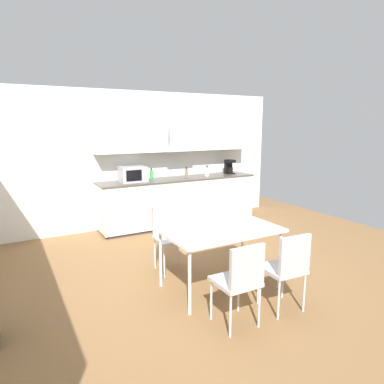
{
  "coord_description": "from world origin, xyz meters",
  "views": [
    {
      "loc": [
        -2.02,
        -3.51,
        1.96
      ],
      "look_at": [
        0.36,
        0.76,
        1.0
      ],
      "focal_mm": 32.0,
      "sensor_mm": 36.0,
      "label": 1
    }
  ],
  "objects_px": {
    "bottle_white": "(207,172)",
    "chair_near_left": "(240,277)",
    "dining_table": "(220,232)",
    "bottle_green": "(151,175)",
    "pendant_lamp": "(222,132)",
    "microwave": "(133,174)",
    "chair_far_left": "(169,231)",
    "bottle_brown": "(186,173)",
    "chair_near_right": "(287,264)",
    "coffee_maker": "(229,167)"
  },
  "relations": [
    {
      "from": "pendant_lamp",
      "to": "microwave",
      "type": "bearing_deg",
      "value": 92.46
    },
    {
      "from": "bottle_brown",
      "to": "chair_far_left",
      "type": "xyz_separation_m",
      "value": [
        -1.28,
        -1.86,
        -0.49
      ]
    },
    {
      "from": "microwave",
      "to": "dining_table",
      "type": "bearing_deg",
      "value": -87.54
    },
    {
      "from": "dining_table",
      "to": "microwave",
      "type": "bearing_deg",
      "value": 92.46
    },
    {
      "from": "chair_near_right",
      "to": "chair_near_left",
      "type": "height_order",
      "value": "same"
    },
    {
      "from": "bottle_white",
      "to": "coffee_maker",
      "type": "bearing_deg",
      "value": 6.82
    },
    {
      "from": "microwave",
      "to": "bottle_white",
      "type": "distance_m",
      "value": 1.57
    },
    {
      "from": "microwave",
      "to": "bottle_brown",
      "type": "bearing_deg",
      "value": -2.72
    },
    {
      "from": "coffee_maker",
      "to": "bottle_brown",
      "type": "height_order",
      "value": "coffee_maker"
    },
    {
      "from": "bottle_brown",
      "to": "microwave",
      "type": "bearing_deg",
      "value": 177.28
    },
    {
      "from": "coffee_maker",
      "to": "chair_near_right",
      "type": "distance_m",
      "value": 4.0
    },
    {
      "from": "coffee_maker",
      "to": "bottle_white",
      "type": "distance_m",
      "value": 0.61
    },
    {
      "from": "bottle_green",
      "to": "chair_far_left",
      "type": "bearing_deg",
      "value": -106.23
    },
    {
      "from": "microwave",
      "to": "pendant_lamp",
      "type": "distance_m",
      "value": 2.84
    },
    {
      "from": "bottle_white",
      "to": "chair_near_left",
      "type": "xyz_separation_m",
      "value": [
        -1.76,
        -3.48,
        -0.49
      ]
    },
    {
      "from": "dining_table",
      "to": "bottle_green",
      "type": "bearing_deg",
      "value": 84.5
    },
    {
      "from": "dining_table",
      "to": "pendant_lamp",
      "type": "height_order",
      "value": "pendant_lamp"
    },
    {
      "from": "coffee_maker",
      "to": "bottle_white",
      "type": "relative_size",
      "value": 1.38
    },
    {
      "from": "microwave",
      "to": "chair_near_left",
      "type": "distance_m",
      "value": 3.58
    },
    {
      "from": "bottle_brown",
      "to": "bottle_green",
      "type": "distance_m",
      "value": 0.71
    },
    {
      "from": "bottle_white",
      "to": "pendant_lamp",
      "type": "relative_size",
      "value": 0.68
    },
    {
      "from": "bottle_white",
      "to": "bottle_green",
      "type": "height_order",
      "value": "bottle_green"
    },
    {
      "from": "coffee_maker",
      "to": "chair_near_left",
      "type": "distance_m",
      "value": 4.31
    },
    {
      "from": "coffee_maker",
      "to": "dining_table",
      "type": "bearing_deg",
      "value": -126.86
    },
    {
      "from": "coffee_maker",
      "to": "bottle_brown",
      "type": "xyz_separation_m",
      "value": [
        -1.09,
        -0.08,
        -0.06
      ]
    },
    {
      "from": "microwave",
      "to": "bottle_white",
      "type": "relative_size",
      "value": 2.21
    },
    {
      "from": "chair_near_right",
      "to": "chair_near_left",
      "type": "distance_m",
      "value": 0.61
    },
    {
      "from": "coffee_maker",
      "to": "bottle_white",
      "type": "xyz_separation_m",
      "value": [
        -0.61,
        -0.07,
        -0.06
      ]
    },
    {
      "from": "microwave",
      "to": "dining_table",
      "type": "xyz_separation_m",
      "value": [
        0.12,
        -2.72,
        -0.37
      ]
    },
    {
      "from": "coffee_maker",
      "to": "pendant_lamp",
      "type": "xyz_separation_m",
      "value": [
        -2.06,
        -2.75,
        0.8
      ]
    },
    {
      "from": "bottle_brown",
      "to": "bottle_white",
      "type": "relative_size",
      "value": 0.99
    },
    {
      "from": "chair_near_left",
      "to": "microwave",
      "type": "bearing_deg",
      "value": 86.91
    },
    {
      "from": "bottle_green",
      "to": "pendant_lamp",
      "type": "distance_m",
      "value": 2.9
    },
    {
      "from": "dining_table",
      "to": "chair_near_left",
      "type": "height_order",
      "value": "chair_near_left"
    },
    {
      "from": "coffee_maker",
      "to": "bottle_green",
      "type": "relative_size",
      "value": 1.33
    },
    {
      "from": "microwave",
      "to": "coffee_maker",
      "type": "relative_size",
      "value": 1.6
    },
    {
      "from": "bottle_brown",
      "to": "chair_near_left",
      "type": "relative_size",
      "value": 0.25
    },
    {
      "from": "chair_near_right",
      "to": "pendant_lamp",
      "type": "bearing_deg",
      "value": 110.41
    },
    {
      "from": "bottle_brown",
      "to": "coffee_maker",
      "type": "bearing_deg",
      "value": 4.12
    },
    {
      "from": "chair_far_left",
      "to": "pendant_lamp",
      "type": "bearing_deg",
      "value": -69.51
    },
    {
      "from": "bottle_white",
      "to": "pendant_lamp",
      "type": "distance_m",
      "value": 3.16
    },
    {
      "from": "bottle_white",
      "to": "chair_near_right",
      "type": "xyz_separation_m",
      "value": [
        -1.15,
        -3.48,
        -0.49
      ]
    },
    {
      "from": "bottle_white",
      "to": "chair_near_left",
      "type": "relative_size",
      "value": 0.25
    },
    {
      "from": "microwave",
      "to": "chair_far_left",
      "type": "distance_m",
      "value": 1.99
    },
    {
      "from": "chair_near_left",
      "to": "chair_near_right",
      "type": "bearing_deg",
      "value": 0.01
    },
    {
      "from": "bottle_white",
      "to": "dining_table",
      "type": "bearing_deg",
      "value": -118.52
    },
    {
      "from": "coffee_maker",
      "to": "chair_near_right",
      "type": "height_order",
      "value": "coffee_maker"
    },
    {
      "from": "coffee_maker",
      "to": "chair_far_left",
      "type": "distance_m",
      "value": 3.1
    },
    {
      "from": "microwave",
      "to": "pendant_lamp",
      "type": "height_order",
      "value": "pendant_lamp"
    },
    {
      "from": "microwave",
      "to": "chair_near_left",
      "type": "height_order",
      "value": "microwave"
    }
  ]
}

